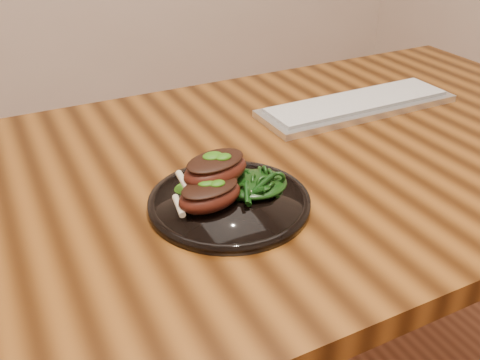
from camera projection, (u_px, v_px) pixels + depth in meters
name	position (u px, v px, depth m)	size (l,w,h in m)	color
desk	(248.00, 203.00, 0.97)	(1.60, 0.80, 0.75)	#311706
plate	(229.00, 202.00, 0.80)	(0.24, 0.24, 0.01)	black
lamb_chop_front	(210.00, 194.00, 0.77)	(0.11, 0.08, 0.04)	#45160D
lamb_chop_back	(215.00, 169.00, 0.79)	(0.12, 0.09, 0.05)	#45160D
herb_smear	(197.00, 186.00, 0.83)	(0.07, 0.05, 0.00)	#194E08
greens_heap	(256.00, 180.00, 0.81)	(0.10, 0.09, 0.04)	black
keyboard	(357.00, 105.00, 1.13)	(0.44, 0.13, 0.02)	silver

